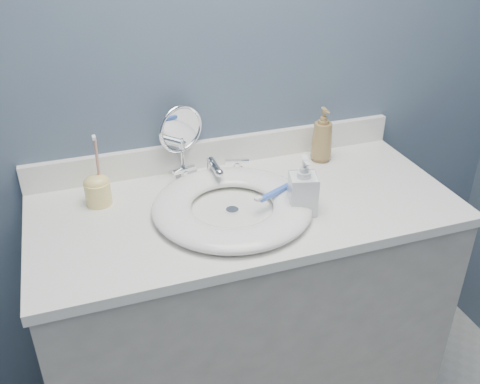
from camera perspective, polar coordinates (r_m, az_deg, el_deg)
name	(u,v)px	position (r m, az deg, el deg)	size (l,w,h in m)	color
back_wall	(216,68)	(1.65, -2.60, 13.11)	(2.20, 0.02, 2.40)	#49556E
vanity_cabinet	(245,320)	(1.82, 0.51, -13.51)	(1.20, 0.55, 0.85)	#B6B0A7
countertop	(245,208)	(1.55, 0.58, -1.70)	(1.22, 0.57, 0.03)	white
backsplash	(219,152)	(1.74, -2.28, 4.33)	(1.22, 0.02, 0.09)	white
basin	(232,206)	(1.50, -0.84, -1.50)	(0.45, 0.45, 0.04)	white
drain	(232,210)	(1.50, -0.83, -1.99)	(0.04, 0.04, 0.01)	silver
faucet	(212,172)	(1.65, -2.96, 2.16)	(0.25, 0.13, 0.07)	silver
makeup_mirror	(181,137)	(1.66, -6.28, 5.87)	(0.15, 0.09, 0.23)	silver
soap_bottle_amber	(322,135)	(1.77, 8.78, 6.05)	(0.07, 0.07, 0.18)	olive
soap_bottle_clear	(303,185)	(1.48, 6.78, 0.76)	(0.08, 0.08, 0.17)	silver
toothbrush_holder	(98,189)	(1.57, -14.95, 0.34)	(0.07, 0.07, 0.21)	#FFE17F
toothbrush_lying	(277,191)	(1.52, 4.01, 0.08)	(0.16, 0.09, 0.02)	blue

